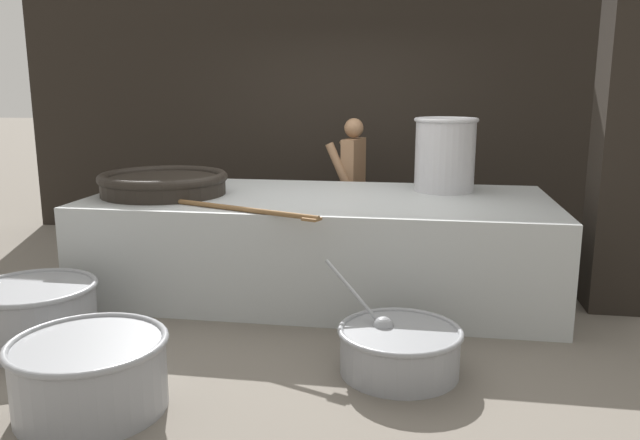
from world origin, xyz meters
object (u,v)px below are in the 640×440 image
(giant_wok_near, at_px, (164,183))
(prep_bowl_vegetables, at_px, (399,348))
(stock_pot, at_px, (445,154))
(prep_bowl_meat, at_px, (36,311))
(prep_bowl_extra, at_px, (90,371))
(cook, at_px, (353,182))

(giant_wok_near, height_order, prep_bowl_vegetables, giant_wok_near)
(stock_pot, xyz_separation_m, prep_bowl_meat, (-2.89, -1.96, -0.97))
(prep_bowl_vegetables, bearing_deg, prep_bowl_meat, 178.74)
(giant_wok_near, height_order, prep_bowl_meat, giant_wok_near)
(giant_wok_near, distance_m, prep_bowl_vegetables, 2.71)
(stock_pot, relative_size, prep_bowl_vegetables, 0.71)
(prep_bowl_vegetables, relative_size, prep_bowl_meat, 1.08)
(giant_wok_near, bearing_deg, prep_bowl_extra, -78.28)
(stock_pot, relative_size, prep_bowl_meat, 0.77)
(stock_pot, bearing_deg, prep_bowl_vegetables, -98.71)
(prep_bowl_vegetables, height_order, prep_bowl_extra, prep_bowl_vegetables)
(giant_wok_near, height_order, prep_bowl_extra, giant_wok_near)
(prep_bowl_meat, distance_m, prep_bowl_extra, 1.19)
(stock_pot, relative_size, cook, 0.45)
(prep_bowl_extra, bearing_deg, prep_bowl_vegetables, 23.97)
(giant_wok_near, relative_size, cook, 0.77)
(prep_bowl_meat, bearing_deg, prep_bowl_vegetables, -1.26)
(giant_wok_near, distance_m, stock_pot, 2.55)
(giant_wok_near, distance_m, prep_bowl_extra, 2.35)
(prep_bowl_meat, relative_size, prep_bowl_extra, 0.98)
(giant_wok_near, xyz_separation_m, cook, (1.53, 1.45, -0.17))
(giant_wok_near, xyz_separation_m, prep_bowl_meat, (-0.42, -1.37, -0.73))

